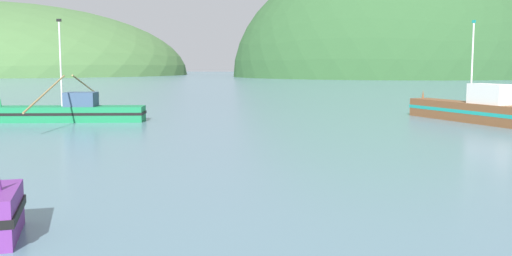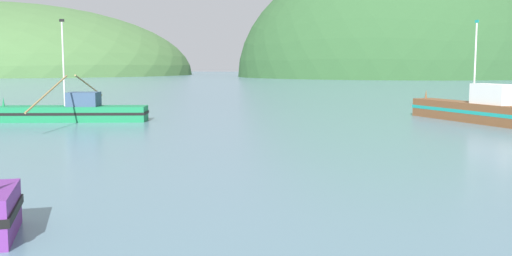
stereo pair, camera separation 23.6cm
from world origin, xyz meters
name	(u,v)px [view 2 (the right image)]	position (x,y,z in m)	size (l,w,h in m)	color
hill_far_right	(397,77)	(23.45, 189.74, 0.00)	(101.50, 81.20, 77.36)	#2D562D
fishing_boat_green	(74,112)	(-16.92, 42.45, 0.72)	(11.07, 18.45, 7.41)	#197A47
fishing_boat_brown	(476,110)	(12.20, 45.38, 0.92)	(7.37, 11.40, 7.31)	brown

